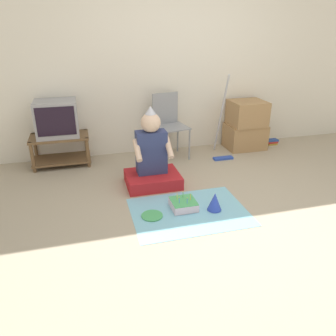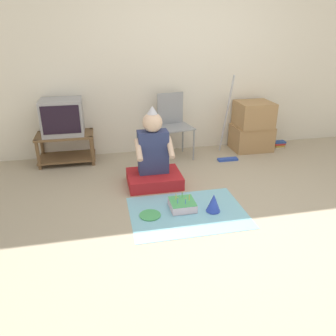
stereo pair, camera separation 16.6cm
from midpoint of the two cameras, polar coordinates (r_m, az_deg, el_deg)
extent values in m
plane|color=tan|center=(3.29, 10.54, -8.44)|extent=(16.00, 16.00, 0.00)
cube|color=silver|center=(4.78, 0.69, 18.18)|extent=(6.40, 0.06, 2.55)
cube|color=brown|center=(4.55, -19.42, 5.15)|extent=(0.74, 0.43, 0.03)
cube|color=brown|center=(4.65, -18.90, 1.46)|extent=(0.74, 0.43, 0.02)
cylinder|color=brown|center=(4.48, -23.52, 1.67)|extent=(0.04, 0.04, 0.40)
cylinder|color=brown|center=(4.42, -14.85, 2.61)|extent=(0.04, 0.04, 0.40)
cylinder|color=brown|center=(4.82, -23.01, 3.25)|extent=(0.04, 0.04, 0.40)
cylinder|color=brown|center=(4.77, -14.96, 4.14)|extent=(0.04, 0.04, 0.40)
cube|color=#99999E|center=(4.49, -19.83, 8.11)|extent=(0.52, 0.41, 0.46)
cube|color=black|center=(4.28, -20.02, 7.60)|extent=(0.46, 0.01, 0.36)
cube|color=gray|center=(4.51, -0.53, 7.10)|extent=(0.50, 0.47, 0.02)
cube|color=gray|center=(4.62, -1.55, 10.30)|extent=(0.38, 0.09, 0.44)
cylinder|color=gray|center=(4.35, -1.87, 3.38)|extent=(0.02, 0.02, 0.44)
cylinder|color=gray|center=(4.52, 2.70, 4.13)|extent=(0.02, 0.02, 0.44)
cylinder|color=gray|center=(4.66, -3.65, 4.72)|extent=(0.02, 0.02, 0.44)
cylinder|color=gray|center=(4.81, 0.71, 5.39)|extent=(0.02, 0.02, 0.44)
cube|color=#A87F51|center=(5.10, 12.33, 5.40)|extent=(0.57, 0.43, 0.36)
cube|color=#A87F51|center=(5.00, 12.69, 9.30)|extent=(0.50, 0.46, 0.36)
cube|color=#2D4CB2|center=(4.64, 8.57, 1.69)|extent=(0.28, 0.09, 0.03)
cylinder|color=#B7B7BC|center=(4.61, 8.19, 9.10)|extent=(0.03, 0.36, 1.13)
cube|color=beige|center=(5.35, 16.58, 3.90)|extent=(0.14, 0.13, 0.02)
cube|color=#A88933|center=(5.35, 16.66, 4.13)|extent=(0.14, 0.14, 0.02)
cube|color=#B72D28|center=(5.34, 16.75, 4.39)|extent=(0.17, 0.11, 0.03)
cube|color=#284793|center=(5.34, 16.84, 4.66)|extent=(0.17, 0.11, 0.03)
cube|color=red|center=(3.84, -3.90, -1.97)|extent=(0.62, 0.49, 0.14)
cube|color=navy|center=(3.76, -4.18, 2.74)|extent=(0.34, 0.18, 0.50)
sphere|color=beige|center=(3.65, -4.35, 7.88)|extent=(0.22, 0.22, 0.22)
cone|color=silver|center=(3.62, -4.41, 10.01)|extent=(0.12, 0.12, 0.09)
cylinder|color=beige|center=(3.60, -6.66, 3.06)|extent=(0.06, 0.26, 0.21)
cylinder|color=beige|center=(3.67, -1.14, 3.58)|extent=(0.06, 0.26, 0.21)
cube|color=#7FC6E0|center=(3.33, 2.27, -7.61)|extent=(1.15, 0.84, 0.01)
cube|color=silver|center=(3.36, 1.29, -6.40)|extent=(0.25, 0.25, 0.08)
cube|color=#4CB266|center=(3.34, 1.30, -5.76)|extent=(0.25, 0.25, 0.01)
cylinder|color=yellow|center=(3.34, 2.49, -5.25)|extent=(0.01, 0.01, 0.07)
sphere|color=#FFCC4C|center=(3.32, 2.50, -4.67)|extent=(0.01, 0.01, 0.01)
cylinder|color=#66C666|center=(3.39, 1.22, -4.77)|extent=(0.01, 0.01, 0.07)
sphere|color=#FFCC4C|center=(3.37, 1.22, -4.19)|extent=(0.01, 0.01, 0.01)
cylinder|color=yellow|center=(3.35, 0.17, -5.14)|extent=(0.01, 0.01, 0.07)
sphere|color=#FFCC4C|center=(3.33, 0.17, -4.55)|extent=(0.01, 0.01, 0.01)
cylinder|color=#4C7FE5|center=(3.28, 0.53, -5.78)|extent=(0.01, 0.01, 0.07)
sphere|color=#FFCC4C|center=(3.26, 0.53, -5.19)|extent=(0.01, 0.01, 0.01)
cylinder|color=#4C7FE5|center=(3.27, 1.90, -5.85)|extent=(0.01, 0.01, 0.07)
sphere|color=#FFCC4C|center=(3.25, 1.91, -5.26)|extent=(0.01, 0.01, 0.01)
cone|color=blue|center=(3.33, 6.72, -5.83)|extent=(0.15, 0.15, 0.19)
cylinder|color=#4CB266|center=(3.25, -4.27, -8.28)|extent=(0.21, 0.21, 0.01)
camera|label=1|loc=(0.08, -91.38, -0.60)|focal=35.00mm
camera|label=2|loc=(0.08, 88.62, 0.60)|focal=35.00mm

